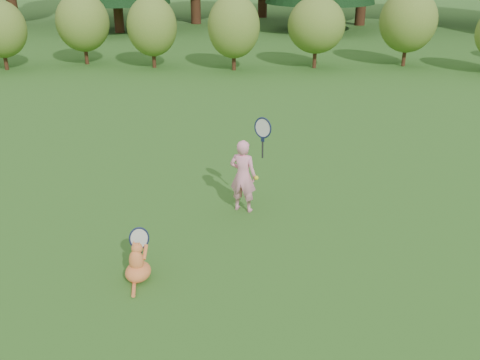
# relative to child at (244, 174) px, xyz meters

# --- Properties ---
(ground) EXTENTS (100.00, 100.00, 0.00)m
(ground) POSITION_rel_child_xyz_m (-0.25, -1.15, -0.65)
(ground) COLOR #205718
(ground) RESTS_ON ground
(shrub_row) EXTENTS (28.00, 3.00, 2.80)m
(shrub_row) POSITION_rel_child_xyz_m (-0.25, 11.85, 0.75)
(shrub_row) COLOR #537725
(shrub_row) RESTS_ON ground
(child) EXTENTS (0.71, 0.45, 1.86)m
(child) POSITION_rel_child_xyz_m (0.00, 0.00, 0.00)
(child) COLOR pink
(child) RESTS_ON ground
(cat) EXTENTS (0.50, 0.76, 0.77)m
(cat) POSITION_rel_child_xyz_m (-1.35, -2.10, -0.36)
(cat) COLOR #C45C25
(cat) RESTS_ON ground
(tennis_ball) EXTENTS (0.07, 0.07, 0.07)m
(tennis_ball) POSITION_rel_child_xyz_m (0.21, -0.06, -0.03)
(tennis_ball) COLOR #C5D118
(tennis_ball) RESTS_ON ground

